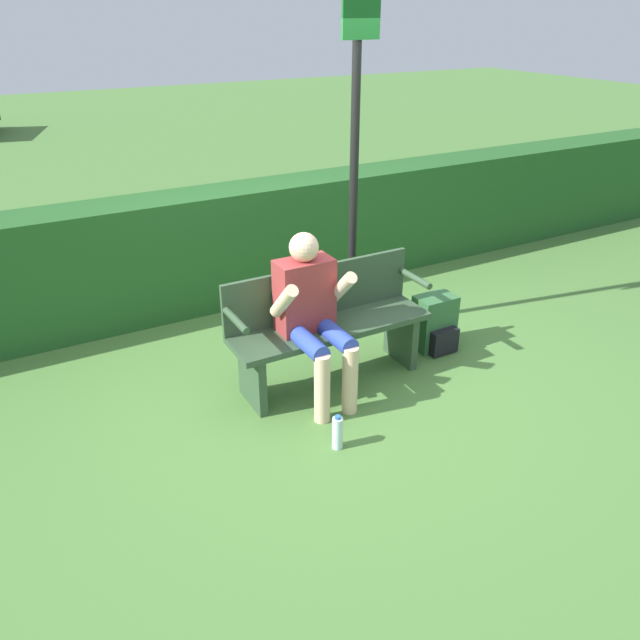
% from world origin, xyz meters
% --- Properties ---
extents(ground_plane, '(40.00, 40.00, 0.00)m').
position_xyz_m(ground_plane, '(0.00, 0.00, 0.00)').
color(ground_plane, '#4C7A38').
extents(hedge_back, '(12.00, 0.52, 1.09)m').
position_xyz_m(hedge_back, '(0.00, 1.79, 0.54)').
color(hedge_back, '#235623').
rests_on(hedge_back, ground).
extents(park_bench, '(1.53, 0.42, 0.88)m').
position_xyz_m(park_bench, '(0.00, 0.06, 0.47)').
color(park_bench, '#334C33').
rests_on(park_bench, ground).
extents(person_seated, '(0.54, 0.62, 1.21)m').
position_xyz_m(person_seated, '(-0.20, -0.07, 0.68)').
color(person_seated, '#993333').
rests_on(person_seated, ground).
extents(backpack, '(0.33, 0.30, 0.46)m').
position_xyz_m(backpack, '(1.02, 0.04, 0.22)').
color(backpack, '#336638').
rests_on(backpack, ground).
extents(water_bottle, '(0.07, 0.07, 0.25)m').
position_xyz_m(water_bottle, '(-0.37, -0.73, 0.12)').
color(water_bottle, silver).
rests_on(water_bottle, ground).
extents(signpost, '(0.31, 0.09, 2.67)m').
position_xyz_m(signpost, '(0.58, 0.65, 1.48)').
color(signpost, black).
rests_on(signpost, ground).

